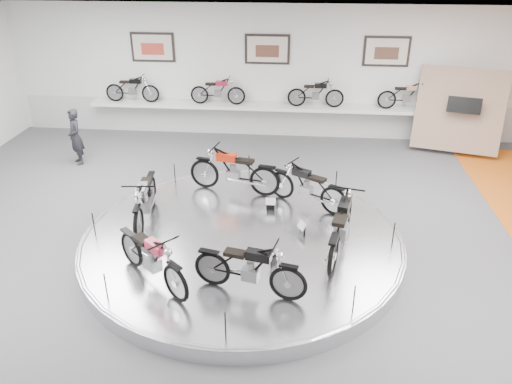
# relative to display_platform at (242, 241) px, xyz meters

# --- Properties ---
(floor) EXTENTS (16.00, 16.00, 0.00)m
(floor) POSITION_rel_display_platform_xyz_m (0.00, -0.30, -0.15)
(floor) COLOR #4E4E50
(floor) RESTS_ON ground
(ceiling) EXTENTS (16.00, 16.00, 0.00)m
(ceiling) POSITION_rel_display_platform_xyz_m (0.00, -0.30, 3.85)
(ceiling) COLOR white
(ceiling) RESTS_ON wall_back
(wall_back) EXTENTS (16.00, 0.00, 16.00)m
(wall_back) POSITION_rel_display_platform_xyz_m (0.00, 6.70, 1.85)
(wall_back) COLOR silver
(wall_back) RESTS_ON floor
(dado_band) EXTENTS (15.68, 0.04, 1.10)m
(dado_band) POSITION_rel_display_platform_xyz_m (0.00, 6.68, 0.40)
(dado_band) COLOR #BCBCBA
(dado_band) RESTS_ON floor
(display_platform) EXTENTS (6.40, 6.40, 0.30)m
(display_platform) POSITION_rel_display_platform_xyz_m (0.00, 0.00, 0.00)
(display_platform) COLOR silver
(display_platform) RESTS_ON floor
(platform_rim) EXTENTS (6.40, 6.40, 0.10)m
(platform_rim) POSITION_rel_display_platform_xyz_m (0.00, 0.00, 0.12)
(platform_rim) COLOR #B2B2BA
(platform_rim) RESTS_ON display_platform
(shelf) EXTENTS (11.00, 0.55, 0.10)m
(shelf) POSITION_rel_display_platform_xyz_m (0.00, 6.40, 0.85)
(shelf) COLOR silver
(shelf) RESTS_ON wall_back
(poster_left) EXTENTS (1.35, 0.06, 0.88)m
(poster_left) POSITION_rel_display_platform_xyz_m (-3.50, 6.66, 2.55)
(poster_left) COLOR beige
(poster_left) RESTS_ON wall_back
(poster_center) EXTENTS (1.35, 0.06, 0.88)m
(poster_center) POSITION_rel_display_platform_xyz_m (0.00, 6.66, 2.55)
(poster_center) COLOR beige
(poster_center) RESTS_ON wall_back
(poster_right) EXTENTS (1.35, 0.06, 0.88)m
(poster_right) POSITION_rel_display_platform_xyz_m (3.50, 6.66, 2.55)
(poster_right) COLOR beige
(poster_right) RESTS_ON wall_back
(display_panel) EXTENTS (2.56, 1.52, 2.30)m
(display_panel) POSITION_rel_display_platform_xyz_m (5.60, 5.80, 1.10)
(display_panel) COLOR #8F715E
(display_panel) RESTS_ON floor
(shelf_bike_a) EXTENTS (1.22, 0.43, 0.73)m
(shelf_bike_a) POSITION_rel_display_platform_xyz_m (-4.20, 6.40, 1.27)
(shelf_bike_a) COLOR black
(shelf_bike_a) RESTS_ON shelf
(shelf_bike_b) EXTENTS (1.22, 0.43, 0.73)m
(shelf_bike_b) POSITION_rel_display_platform_xyz_m (-1.50, 6.40, 1.27)
(shelf_bike_b) COLOR maroon
(shelf_bike_b) RESTS_ON shelf
(shelf_bike_c) EXTENTS (1.22, 0.43, 0.73)m
(shelf_bike_c) POSITION_rel_display_platform_xyz_m (1.50, 6.40, 1.27)
(shelf_bike_c) COLOR black
(shelf_bike_c) RESTS_ON shelf
(shelf_bike_d) EXTENTS (1.22, 0.43, 0.73)m
(shelf_bike_d) POSITION_rel_display_platform_xyz_m (4.20, 6.40, 1.27)
(shelf_bike_d) COLOR silver
(shelf_bike_d) RESTS_ON shelf
(bike_a) EXTENTS (1.74, 1.36, 0.98)m
(bike_a) POSITION_rel_display_platform_xyz_m (1.28, 1.36, 0.64)
(bike_a) COLOR black
(bike_a) RESTS_ON display_platform
(bike_b) EXTENTS (1.96, 1.02, 1.09)m
(bike_b) POSITION_rel_display_platform_xyz_m (-0.41, 1.92, 0.70)
(bike_b) COLOR red
(bike_b) RESTS_ON display_platform
(bike_c) EXTENTS (0.85, 1.90, 1.08)m
(bike_c) POSITION_rel_display_platform_xyz_m (-2.04, 0.31, 0.69)
(bike_c) COLOR silver
(bike_c) RESTS_ON display_platform
(bike_d) EXTENTS (1.69, 1.58, 1.01)m
(bike_d) POSITION_rel_display_platform_xyz_m (-1.33, -1.67, 0.65)
(bike_d) COLOR maroon
(bike_d) RESTS_ON display_platform
(bike_e) EXTENTS (1.76, 0.95, 0.98)m
(bike_e) POSITION_rel_display_platform_xyz_m (0.34, -1.80, 0.64)
(bike_e) COLOR black
(bike_e) RESTS_ON display_platform
(bike_f) EXTENTS (1.09, 2.02, 1.13)m
(bike_f) POSITION_rel_display_platform_xyz_m (1.91, -0.40, 0.71)
(bike_f) COLOR black
(bike_f) RESTS_ON display_platform
(visitor) EXTENTS (0.66, 0.67, 1.56)m
(visitor) POSITION_rel_display_platform_xyz_m (-5.07, 3.88, 0.63)
(visitor) COLOR black
(visitor) RESTS_ON floor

